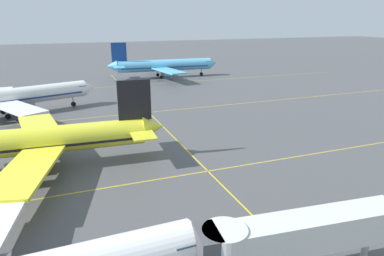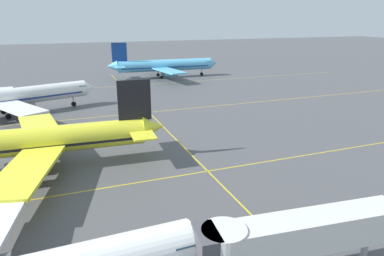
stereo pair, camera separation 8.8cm
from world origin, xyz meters
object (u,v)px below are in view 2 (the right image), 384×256
Objects in this scene: airliner_second_row at (30,142)px; airliner_third_row at (10,97)px; airliner_far_left_stand at (164,65)px; jet_bridge at (287,236)px.

airliner_third_row is (-5.62, 31.80, -0.06)m from airliner_second_row.
jet_bridge is (-18.98, -98.32, -0.12)m from airliner_far_left_stand.
airliner_far_left_stand reaches higher than jet_bridge.
airliner_third_row is at bearing 112.22° from jet_bridge.
airliner_far_left_stand is (44.39, 36.12, 0.24)m from airliner_third_row.
airliner_second_row is 2.17× the size of jet_bridge.
airliner_third_row is 57.22m from airliner_far_left_stand.
airliner_second_row is at bearing -119.72° from airliner_far_left_stand.
airliner_far_left_stand reaches higher than airliner_third_row.
airliner_second_row is 32.29m from airliner_third_row.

